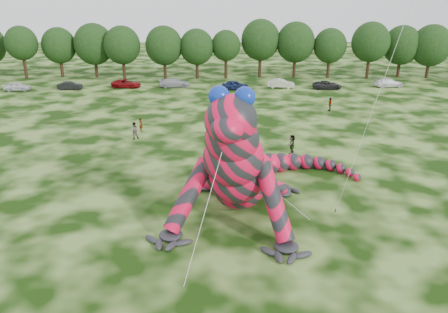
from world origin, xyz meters
The scene contains 27 objects.
ground centered at (0.00, 0.00, 0.00)m, with size 240.00×240.00×0.00m, color #16330A.
inflatable_gecko centered at (1.85, 6.54, 4.91)m, with size 16.55×19.65×9.83m, color #E50E3C, non-canonical shape.
tree_3 centered at (-35.72, 57.07, 4.72)m, with size 5.81×5.23×9.44m, color black, non-canonical shape.
tree_4 centered at (-29.64, 58.71, 4.53)m, with size 6.22×5.60×9.06m, color black, non-canonical shape.
tree_5 centered at (-23.12, 58.44, 4.90)m, with size 7.16×6.44×9.80m, color black, non-canonical shape.
tree_6 centered at (-17.56, 56.68, 4.75)m, with size 6.52×5.86×9.49m, color black, non-canonical shape.
tree_7 centered at (-10.08, 56.80, 4.74)m, with size 6.68×6.01×9.48m, color black, non-canonical shape.
tree_8 centered at (-4.22, 56.99, 4.47)m, with size 6.14×5.53×8.94m, color black, non-canonical shape.
tree_9 centered at (1.06, 57.35, 4.34)m, with size 5.27×4.74×8.68m, color black, non-canonical shape.
tree_10 centered at (7.40, 58.58, 5.25)m, with size 7.09×6.38×10.50m, color black, non-canonical shape.
tree_11 centered at (13.79, 58.20, 5.03)m, with size 7.01×6.31×10.07m, color black, non-canonical shape.
tree_12 centered at (20.01, 57.74, 4.49)m, with size 5.99×5.39×8.97m, color black, non-canonical shape.
tree_13 centered at (27.13, 57.13, 5.06)m, with size 6.83×6.15×10.13m, color black, non-canonical shape.
tree_14 centered at (33.46, 58.72, 4.70)m, with size 6.82×6.14×9.40m, color black, non-canonical shape.
tree_15 centered at (38.47, 57.77, 4.82)m, with size 7.17×6.45×9.63m, color black, non-canonical shape.
car_0 centered at (-32.77, 46.52, 0.69)m, with size 1.64×4.07×1.39m, color silver.
car_1 centered at (-24.55, 47.36, 0.64)m, with size 1.36×3.89×1.28m, color black.
car_2 centered at (-15.63, 48.91, 0.68)m, with size 2.24×4.87×1.35m, color maroon.
car_3 centered at (-7.62, 49.20, 0.74)m, with size 2.07×5.09×1.48m, color #A8ACB2.
car_4 centered at (2.49, 47.22, 0.75)m, with size 1.78×4.42×1.50m, color #15214D.
car_5 centered at (10.16, 48.62, 0.73)m, with size 1.55×4.45×1.47m, color beige.
car_6 centered at (17.63, 47.69, 0.65)m, with size 2.16×4.69×1.30m, color #232325.
car_7 centered at (28.37, 49.29, 0.69)m, with size 1.95×4.79×1.39m, color white.
spectator_0 centered at (-8.87, 24.30, 0.79)m, with size 0.57×0.38×1.57m, color gray.
spectator_1 centered at (-9.13, 21.57, 0.95)m, with size 0.92×0.72×1.90m, color gray.
spectator_5 centered at (7.25, 17.09, 0.94)m, with size 1.74×0.56×1.88m, color gray.
spectator_3 centered at (14.81, 33.52, 0.90)m, with size 1.05×0.44×1.80m, color gray.
Camera 1 is at (0.42, -23.47, 14.95)m, focal length 35.00 mm.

